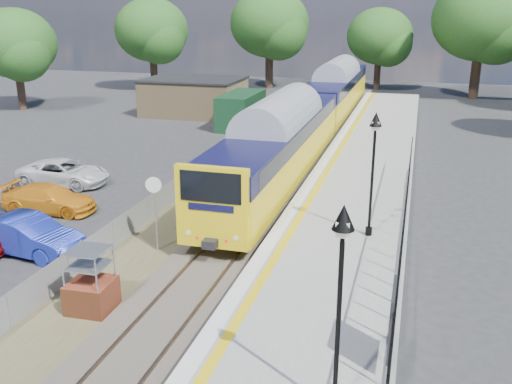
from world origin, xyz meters
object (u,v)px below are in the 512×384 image
at_px(speed_sign, 155,201).
at_px(victorian_lamp_south, 341,263).
at_px(victorian_lamp_north, 374,146).
at_px(train, 315,109).
at_px(car_white, 64,172).
at_px(car_blue, 27,235).
at_px(brick_plinth, 90,281).
at_px(car_yellow, 49,199).

bearing_deg(speed_sign, victorian_lamp_south, -59.95).
relative_size(victorian_lamp_north, train, 0.11).
bearing_deg(car_white, train, -40.34).
bearing_deg(car_blue, brick_plinth, -116.74).
distance_m(train, car_yellow, 19.41).
height_order(train, car_blue, train).
bearing_deg(victorian_lamp_north, victorian_lamp_south, -88.85).
bearing_deg(speed_sign, victorian_lamp_north, -1.53).
bearing_deg(victorian_lamp_north, car_white, 163.26).
distance_m(train, car_blue, 22.50).
bearing_deg(car_yellow, brick_plinth, -141.08).
distance_m(victorian_lamp_south, car_yellow, 18.73).
bearing_deg(car_blue, victorian_lamp_north, -68.11).
height_order(victorian_lamp_south, brick_plinth, victorian_lamp_south).
bearing_deg(victorian_lamp_south, victorian_lamp_north, 91.15).
height_order(victorian_lamp_south, car_white, victorian_lamp_south).
relative_size(train, car_blue, 9.05).
bearing_deg(car_yellow, speed_sign, -115.67).
relative_size(speed_sign, car_blue, 0.67).
distance_m(car_blue, car_yellow, 4.72).
height_order(victorian_lamp_north, car_yellow, victorian_lamp_north).
xyz_separation_m(speed_sign, car_white, (-8.44, 6.60, -1.40)).
bearing_deg(car_white, brick_plinth, -143.73).
bearing_deg(victorian_lamp_north, brick_plinth, -140.86).
distance_m(speed_sign, car_white, 10.81).
xyz_separation_m(brick_plinth, car_blue, (-4.63, 3.15, -0.26)).
distance_m(victorian_lamp_north, speed_sign, 8.29).
relative_size(car_yellow, car_white, 0.91).
relative_size(train, car_yellow, 9.41).
relative_size(victorian_lamp_north, car_yellow, 1.06).
xyz_separation_m(victorian_lamp_north, car_blue, (-12.43, -3.20, -3.56)).
relative_size(train, speed_sign, 13.58).
height_order(speed_sign, car_yellow, speed_sign).
relative_size(brick_plinth, car_yellow, 0.48).
distance_m(victorian_lamp_south, brick_plinth, 9.39).
distance_m(train, speed_sign, 19.95).
bearing_deg(car_yellow, victorian_lamp_north, -97.27).
relative_size(victorian_lamp_south, train, 0.11).
distance_m(victorian_lamp_south, car_white, 22.48).
bearing_deg(victorian_lamp_south, car_white, 137.85).
relative_size(brick_plinth, car_white, 0.44).
xyz_separation_m(victorian_lamp_south, car_yellow, (-14.67, 11.05, -3.67)).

